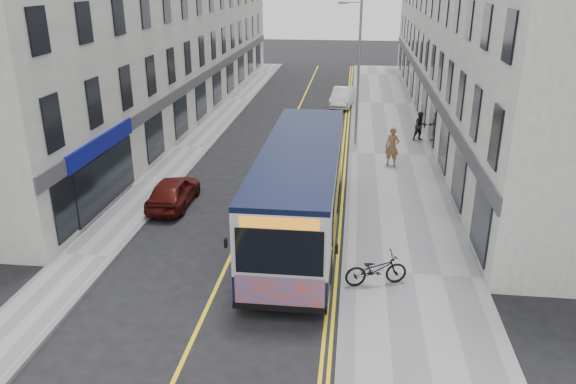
% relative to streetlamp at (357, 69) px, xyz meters
% --- Properties ---
extents(ground, '(140.00, 140.00, 0.00)m').
position_rel_streetlamp_xyz_m(ground, '(-4.17, -14.00, -4.38)').
color(ground, black).
rests_on(ground, ground).
extents(pavement_east, '(4.50, 64.00, 0.12)m').
position_rel_streetlamp_xyz_m(pavement_east, '(2.08, -2.00, -4.32)').
color(pavement_east, gray).
rests_on(pavement_east, ground).
extents(pavement_west, '(2.00, 64.00, 0.12)m').
position_rel_streetlamp_xyz_m(pavement_west, '(-9.17, -2.00, -4.32)').
color(pavement_west, gray).
rests_on(pavement_west, ground).
extents(kerb_east, '(0.18, 64.00, 0.13)m').
position_rel_streetlamp_xyz_m(kerb_east, '(-0.17, -2.00, -4.32)').
color(kerb_east, slate).
rests_on(kerb_east, ground).
extents(kerb_west, '(0.18, 64.00, 0.13)m').
position_rel_streetlamp_xyz_m(kerb_west, '(-8.17, -2.00, -4.32)').
color(kerb_west, slate).
rests_on(kerb_west, ground).
extents(road_centre_line, '(0.12, 64.00, 0.01)m').
position_rel_streetlamp_xyz_m(road_centre_line, '(-4.17, -2.00, -4.38)').
color(road_centre_line, yellow).
rests_on(road_centre_line, ground).
extents(road_dbl_yellow_inner, '(0.10, 64.00, 0.01)m').
position_rel_streetlamp_xyz_m(road_dbl_yellow_inner, '(-0.62, -2.00, -4.38)').
color(road_dbl_yellow_inner, yellow).
rests_on(road_dbl_yellow_inner, ground).
extents(road_dbl_yellow_outer, '(0.10, 64.00, 0.01)m').
position_rel_streetlamp_xyz_m(road_dbl_yellow_outer, '(-0.42, -2.00, -4.38)').
color(road_dbl_yellow_outer, yellow).
rests_on(road_dbl_yellow_outer, ground).
extents(terrace_east, '(6.00, 46.00, 13.00)m').
position_rel_streetlamp_xyz_m(terrace_east, '(7.33, 7.00, 2.12)').
color(terrace_east, white).
rests_on(terrace_east, ground).
extents(terrace_west, '(6.00, 46.00, 13.00)m').
position_rel_streetlamp_xyz_m(terrace_west, '(-13.17, 7.00, 2.12)').
color(terrace_west, silver).
rests_on(terrace_west, ground).
extents(streetlamp, '(1.32, 0.18, 8.00)m').
position_rel_streetlamp_xyz_m(streetlamp, '(0.00, 0.00, 0.00)').
color(streetlamp, gray).
rests_on(streetlamp, ground).
extents(city_bus, '(2.78, 11.95, 3.47)m').
position_rel_streetlamp_xyz_m(city_bus, '(-1.93, -12.28, -2.48)').
color(city_bus, black).
rests_on(city_bus, ground).
extents(bicycle, '(2.11, 1.24, 1.05)m').
position_rel_streetlamp_xyz_m(bicycle, '(0.83, -16.04, -3.74)').
color(bicycle, black).
rests_on(bicycle, pavement_east).
extents(pedestrian_near, '(0.85, 0.71, 2.00)m').
position_rel_streetlamp_xyz_m(pedestrian_near, '(1.93, -4.00, -3.26)').
color(pedestrian_near, '#916442').
rests_on(pedestrian_near, pavement_east).
extents(pedestrian_far, '(1.01, 0.91, 1.70)m').
position_rel_streetlamp_xyz_m(pedestrian_far, '(3.83, 0.96, -3.41)').
color(pedestrian_far, black).
rests_on(pedestrian_far, pavement_east).
extents(car_white, '(1.92, 4.31, 1.37)m').
position_rel_streetlamp_xyz_m(car_white, '(-0.97, 10.18, -3.70)').
color(car_white, silver).
rests_on(car_white, ground).
extents(car_maroon, '(1.55, 3.82, 1.30)m').
position_rel_streetlamp_xyz_m(car_maroon, '(-7.57, -10.22, -3.73)').
color(car_maroon, '#4A0F0C').
rests_on(car_maroon, ground).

